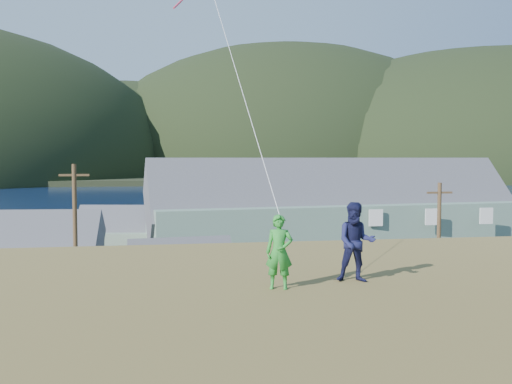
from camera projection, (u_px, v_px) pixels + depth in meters
ground at (157, 343)px, 30.63m from camera, size 900.00×900.00×0.00m
grass_strip at (156, 354)px, 28.65m from camera, size 110.00×8.00×0.10m
waterfront_lot at (160, 276)px, 47.38m from camera, size 72.00×36.00×0.12m
wharf at (111, 236)px, 69.08m from camera, size 26.00×14.00×0.90m
far_shore at (164, 172)px, 355.85m from camera, size 900.00×320.00×2.00m
far_hills at (230, 172)px, 311.49m from camera, size 760.00×265.00×143.00m
lodge at (336, 216)px, 52.06m from camera, size 34.83×13.32×11.95m
shed_palegreen_near at (27, 258)px, 40.46m from camera, size 10.64×7.20×7.41m
shed_white at (182, 275)px, 37.74m from camera, size 7.40×5.35×5.49m
shed_palegreen_far at (129, 236)px, 53.85m from camera, size 10.55×7.14×6.54m
utility_poles at (116, 253)px, 31.48m from camera, size 34.22×0.24×9.47m
parked_cars at (55, 262)px, 49.68m from camera, size 26.84×10.50×1.50m
kite_flyer_green at (279, 252)px, 11.83m from camera, size 0.64×0.50×1.55m
kite_flyer_navy at (356, 242)px, 12.50m from camera, size 0.99×0.86×1.76m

